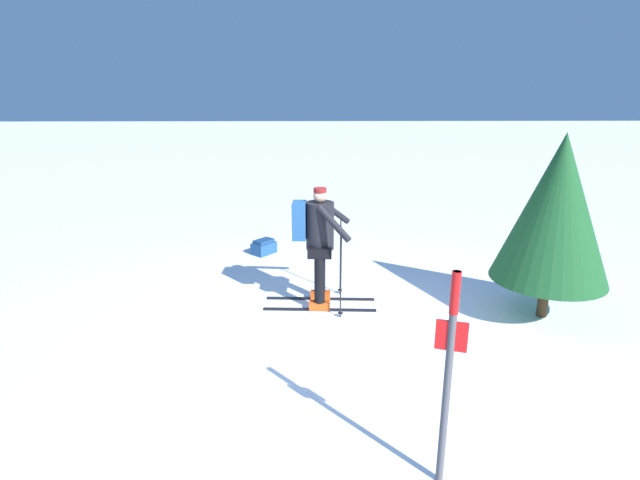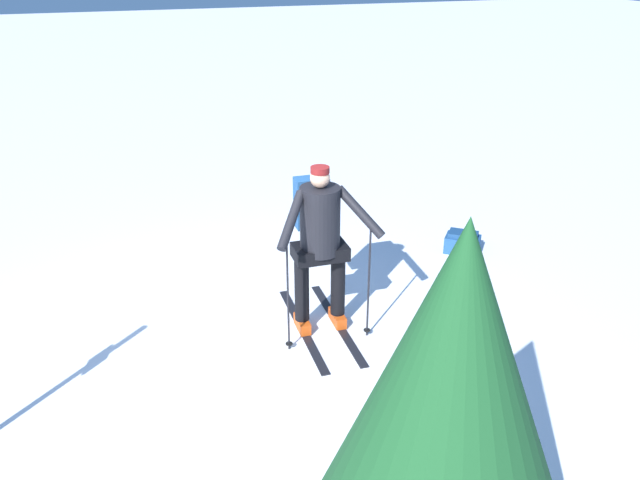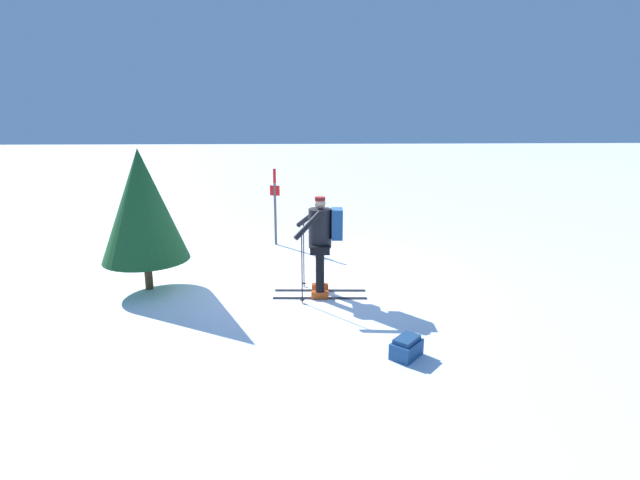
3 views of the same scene
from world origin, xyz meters
The scene contains 5 objects.
ground_plane centered at (0.00, 0.00, 0.00)m, with size 80.00×80.00×0.00m, color white.
skier centered at (-0.33, 0.79, 1.05)m, with size 1.66×1.08×1.76m.
dropped_backpack centered at (-1.34, 3.16, 0.13)m, with size 0.51×0.52×0.28m.
trail_marker centered at (0.63, -2.68, 1.11)m, with size 0.24×0.10×1.85m.
pine_tree centered at (2.83, 0.35, 1.56)m, with size 1.54×1.54×2.56m.
Camera 1 is at (-0.41, -6.01, 3.13)m, focal length 28.00 mm.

